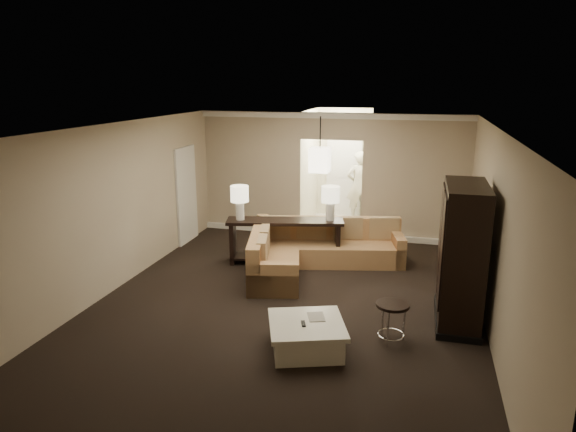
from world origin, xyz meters
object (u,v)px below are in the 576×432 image
(sectional_sofa, at_px, (311,251))
(drink_table, at_px, (392,314))
(armoire, at_px, (461,258))
(coffee_table, at_px, (307,336))
(person, at_px, (359,182))
(console_table, at_px, (285,237))

(sectional_sofa, height_order, drink_table, sectional_sofa)
(armoire, xyz_separation_m, drink_table, (-0.89, -0.90, -0.59))
(drink_table, bearing_deg, sectional_sofa, 123.43)
(coffee_table, distance_m, person, 6.85)
(sectional_sofa, bearing_deg, drink_table, -69.72)
(coffee_table, height_order, drink_table, drink_table)
(console_table, relative_size, drink_table, 4.09)
(coffee_table, relative_size, drink_table, 2.21)
(sectional_sofa, distance_m, drink_table, 3.01)
(sectional_sofa, bearing_deg, console_table, 149.10)
(sectional_sofa, distance_m, coffee_table, 3.08)
(coffee_table, distance_m, drink_table, 1.20)
(armoire, bearing_deg, coffee_table, -144.49)
(person, bearing_deg, drink_table, 80.25)
(sectional_sofa, xyz_separation_m, drink_table, (1.66, -2.51, 0.06))
(sectional_sofa, xyz_separation_m, console_table, (-0.57, 0.18, 0.17))
(sectional_sofa, height_order, person, person)
(drink_table, bearing_deg, coffee_table, -154.82)
(sectional_sofa, distance_m, console_table, 0.62)
(console_table, height_order, drink_table, console_table)
(coffee_table, relative_size, console_table, 0.54)
(console_table, xyz_separation_m, person, (0.98, 3.60, 0.46))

